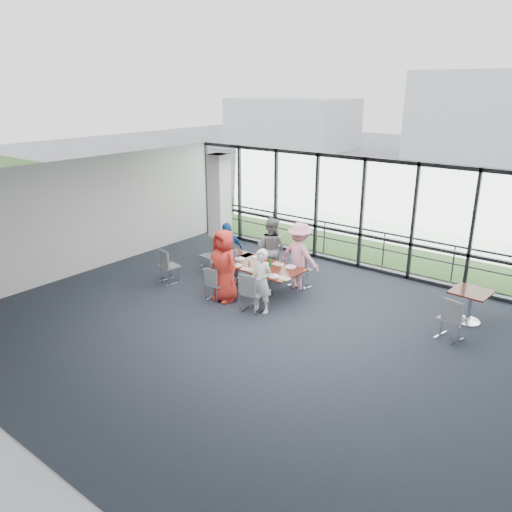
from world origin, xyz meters
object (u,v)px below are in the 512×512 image
Objects in this scene: diner_far_left at (271,249)px; chair_main_nr at (254,293)px; chair_main_fl at (269,263)px; chair_main_end at (222,262)px; chair_spare_lb at (210,256)px; diner_end at (228,252)px; chair_main_nl at (217,284)px; chair_spare_la at (169,266)px; side_table_right at (471,296)px; diner_near_right at (262,281)px; main_table at (263,270)px; structural_column at (220,209)px; chair_spare_r at (451,319)px; chair_main_fr at (300,270)px; diner_near_left at (224,266)px; side_table_left at (236,259)px; diner_far_right at (299,256)px.

diner_far_left is 1.86× the size of chair_main_nr.
diner_far_left is at bearing 155.00° from chair_main_fl.
chair_spare_lb is (-0.66, 0.22, -0.03)m from chair_main_end.
diner_end is 1.97× the size of chair_main_nl.
chair_spare_la is 1.00× the size of chair_spare_lb.
diner_far_left reaches higher than chair_main_nl.
side_table_right is 0.55× the size of diner_near_right.
side_table_right is (4.60, 1.56, -0.01)m from main_table.
diner_end is at bearing 45.47° from chair_main_fl.
structural_column is 1.91m from diner_end.
chair_main_end is (-2.13, 1.01, -0.28)m from diner_near_right.
chair_main_end is at bearing 61.93° from chair_spare_la.
chair_main_fr is at bearing -173.26° from chair_spare_r.
chair_spare_r is (6.06, 0.33, -0.02)m from chair_main_end.
chair_main_fl is (-5.14, -0.58, -0.20)m from side_table_right.
chair_main_fr reaches higher than chair_spare_lb.
diner_near_left is at bearing -46.35° from structural_column.
chair_spare_r is (4.05, -0.47, -0.02)m from chair_main_fr.
diner_near_right reaches higher than main_table.
structural_column is 3.19m from chair_main_nl.
diner_near_left is at bearing 79.46° from chair_main_fr.
chair_spare_r reaches higher than chair_spare_lb.
diner_end is 1.76× the size of chair_spare_lb.
chair_spare_la is (0.14, -2.21, -1.13)m from structural_column.
chair_spare_r is at bearing -168.82° from chair_main_fr.
diner_end reaches higher than chair_main_fr.
side_table_right is 7.48m from chair_spare_la.
side_table_left is 0.30m from diner_end.
side_table_left is at bearing 149.75° from diner_end.
diner_far_left is 2.02m from chair_main_nl.
diner_end reaches higher than chair_spare_la.
chair_spare_lb is 6.72m from chair_spare_r.
diner_near_right is 3.06m from chair_spare_lb.
side_table_left is at bearing 124.21° from diner_near_left.
diner_near_left is at bearing -179.53° from diner_near_right.
chair_main_nl is 1.99m from chair_main_fl.
diner_end is (1.31, -1.15, -0.78)m from structural_column.
structural_column is at bearing 133.86° from chair_main_nr.
diner_far_right is at bearing 43.89° from chair_spare_la.
diner_far_right reaches higher than chair_main_fr.
diner_near_right reaches higher than chair_main_fr.
structural_column is at bearing -143.17° from chair_main_end.
chair_main_fl reaches higher than side_table_right.
diner_near_left reaches higher than side_table_left.
chair_main_fl is (0.59, 0.70, -0.19)m from side_table_left.
main_table is at bearing 97.05° from diner_end.
structural_column is at bearing -4.97° from diner_far_right.
structural_column is 1.81× the size of diner_far_right.
diner_far_left reaches higher than chair_main_nr.
chair_main_fr is at bearing -162.18° from chair_spare_lb.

